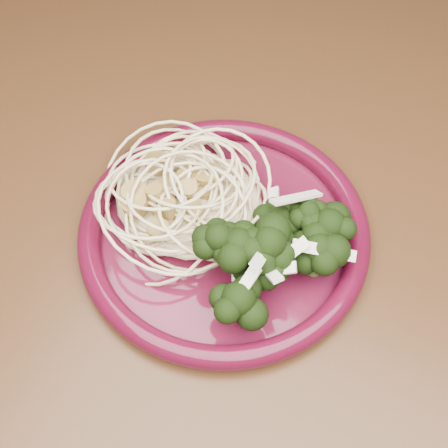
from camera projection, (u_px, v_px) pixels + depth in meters
dining_table at (288, 263)px, 0.62m from camera, size 1.20×0.80×0.75m
dinner_plate at (224, 231)px, 0.51m from camera, size 0.30×0.30×0.02m
spaghetti_pile at (189, 195)px, 0.52m from camera, size 0.16×0.15×0.03m
scallop_cluster at (187, 171)px, 0.49m from camera, size 0.13×0.13×0.03m
broccoli_pile at (271, 255)px, 0.48m from camera, size 0.13×0.17×0.05m
onion_garnish at (274, 233)px, 0.45m from camera, size 0.09×0.11×0.05m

